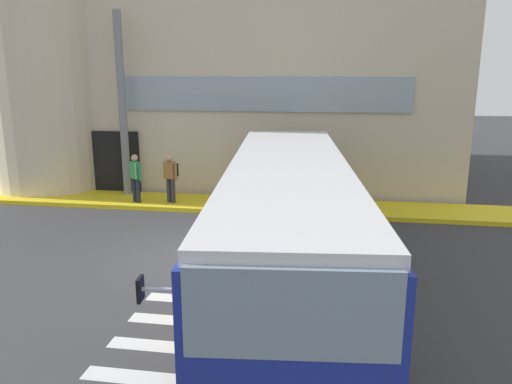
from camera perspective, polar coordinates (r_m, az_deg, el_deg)
ground_plane at (r=12.72m, az=-7.62°, el=-7.38°), size 80.00×90.00×0.02m
bay_paint_stripes at (r=8.60m, az=-2.47°, el=-18.12°), size 4.40×3.96×0.01m
terminal_building at (r=23.25m, az=-1.35°, el=12.60°), size 17.99×13.80×8.21m
boarding_curb at (r=17.12m, az=-3.09°, el=-1.43°), size 20.19×2.00×0.15m
entry_support_column at (r=18.38m, az=-15.23°, el=9.64°), size 0.28×0.28×6.48m
bus_main_foreground at (r=10.81m, az=3.73°, el=-3.56°), size 3.68×11.88×2.70m
passenger_near_column at (r=17.38m, az=-13.79°, el=1.82°), size 0.52×0.38×1.68m
passenger_by_doorway at (r=17.11m, az=-9.83°, el=1.95°), size 0.55×0.48×1.68m
safety_bollard_yellow at (r=15.55m, az=4.48°, el=-1.59°), size 0.18×0.18×0.90m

